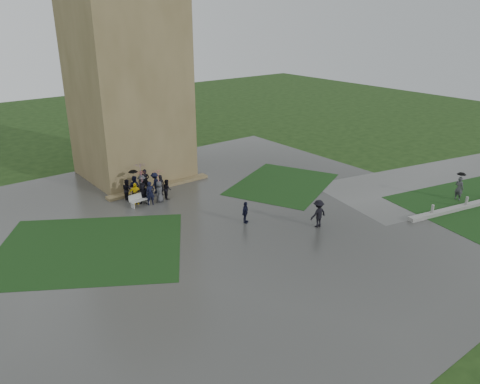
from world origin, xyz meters
TOP-DOWN VIEW (x-y plane):
  - ground at (0.00, 0.00)m, footprint 120.00×120.00m
  - plaza at (0.00, 2.00)m, footprint 34.00×34.00m
  - path at (24.00, -4.00)m, footprint 31.22×15.04m
  - lawn_inset_left at (-8.50, 4.00)m, footprint 14.10×13.46m
  - lawn_inset_right at (8.50, 5.00)m, footprint 11.12×10.15m
  - tower at (0.00, 15.00)m, footprint 8.00×8.00m
  - tower_plinth at (0.00, 10.60)m, footprint 9.00×0.80m
  - bench at (-2.99, 8.19)m, footprint 1.62×0.62m
  - visitor_cluster at (-1.98, 9.00)m, footprint 3.39×3.58m
  - pedestrian_mid at (1.30, 1.00)m, footprint 1.02×0.87m
  - pedestrian_near at (4.73, -2.48)m, footprint 1.26×0.70m
  - pedestrian_path at (16.70, -5.79)m, footprint 0.65×0.70m

SIDE VIEW (x-z plane):
  - ground at x=0.00m, z-range 0.00..0.00m
  - plaza at x=0.00m, z-range 0.00..0.02m
  - path at x=24.00m, z-range 0.00..0.02m
  - lawn_inset_left at x=-8.50m, z-range 0.02..0.03m
  - lawn_inset_right at x=8.50m, z-range 0.02..0.03m
  - tower_plinth at x=0.00m, z-range 0.02..0.24m
  - bench at x=-2.99m, z-range 0.03..0.95m
  - pedestrian_mid at x=1.30m, z-range 0.02..1.53m
  - pedestrian_near at x=4.73m, z-range 0.02..1.92m
  - visitor_cluster at x=-1.98m, z-range -0.12..2.56m
  - pedestrian_path at x=16.70m, z-range 0.15..2.37m
  - tower at x=0.00m, z-range 0.00..18.00m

